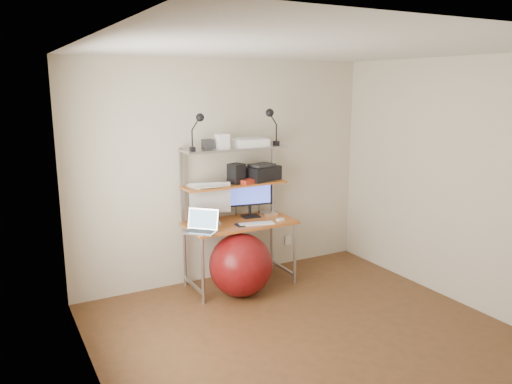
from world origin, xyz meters
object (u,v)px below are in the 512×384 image
at_px(printer, 262,173).
at_px(exercise_ball, 241,265).
at_px(laptop, 202,227).
at_px(monitor_black, 250,194).
at_px(monitor_silver, 210,200).

bearing_deg(printer, exercise_ball, -155.56).
bearing_deg(exercise_ball, laptop, 164.36).
bearing_deg(monitor_black, exercise_ball, -119.21).
height_order(monitor_silver, monitor_black, monitor_black).
height_order(laptop, exercise_ball, laptop).
height_order(printer, exercise_ball, printer).
bearing_deg(laptop, monitor_silver, 93.50).
relative_size(laptop, printer, 0.93).
relative_size(monitor_black, printer, 1.19).
relative_size(monitor_silver, laptop, 1.18).
height_order(monitor_silver, printer, printer).
xyz_separation_m(monitor_silver, monitor_black, (0.51, 0.05, 0.01)).
bearing_deg(exercise_ball, monitor_silver, 119.43).
relative_size(monitor_silver, printer, 1.09).
distance_m(laptop, printer, 1.02).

